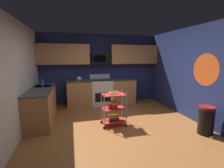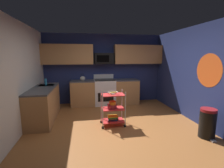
# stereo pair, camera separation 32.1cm
# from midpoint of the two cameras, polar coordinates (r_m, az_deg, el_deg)

# --- Properties ---
(floor) EXTENTS (4.40, 4.80, 0.04)m
(floor) POSITION_cam_midpoint_polar(r_m,az_deg,el_deg) (4.26, 3.67, -15.42)
(floor) COLOR #995B2D
(floor) RESTS_ON ground
(wall_back) EXTENTS (4.52, 0.06, 2.60)m
(wall_back) POSITION_cam_midpoint_polar(r_m,az_deg,el_deg) (6.26, -1.42, 5.31)
(wall_back) COLOR navy
(wall_back) RESTS_ON ground
(wall_left) EXTENTS (0.06, 4.80, 2.60)m
(wall_left) POSITION_cam_midpoint_polar(r_m,az_deg,el_deg) (3.99, -28.98, 1.48)
(wall_left) COLOR silver
(wall_left) RESTS_ON ground
(wall_right) EXTENTS (0.06, 4.80, 2.60)m
(wall_right) POSITION_cam_midpoint_polar(r_m,az_deg,el_deg) (4.91, 30.08, 2.73)
(wall_right) COLOR navy
(wall_right) RESTS_ON ground
(wall_flower_decal) EXTENTS (0.00, 0.82, 0.82)m
(wall_flower_decal) POSITION_cam_midpoint_polar(r_m,az_deg,el_deg) (4.63, 32.57, 4.02)
(wall_flower_decal) COLOR #E5591E
(counter_run) EXTENTS (3.45, 2.39, 0.92)m
(counter_run) POSITION_cam_midpoint_polar(r_m,az_deg,el_deg) (5.50, -8.43, -4.26)
(counter_run) COLOR #B27F4C
(counter_run) RESTS_ON ground
(oven_range) EXTENTS (0.76, 0.65, 1.10)m
(oven_range) POSITION_cam_midpoint_polar(r_m,az_deg,el_deg) (6.06, -1.10, -2.71)
(oven_range) COLOR white
(oven_range) RESTS_ON ground
(upper_cabinets) EXTENTS (4.40, 0.33, 0.70)m
(upper_cabinets) POSITION_cam_midpoint_polar(r_m,az_deg,el_deg) (6.04, -1.13, 10.37)
(upper_cabinets) COLOR #B27F4C
(microwave) EXTENTS (0.70, 0.39, 0.40)m
(microwave) POSITION_cam_midpoint_polar(r_m,az_deg,el_deg) (6.02, -1.30, 8.94)
(microwave) COLOR black
(rolling_cart) EXTENTS (0.64, 0.39, 0.91)m
(rolling_cart) POSITION_cam_midpoint_polar(r_m,az_deg,el_deg) (4.25, 2.49, -8.60)
(rolling_cart) COLOR silver
(rolling_cart) RESTS_ON ground
(fruit_bowl) EXTENTS (0.27, 0.27, 0.07)m
(fruit_bowl) POSITION_cam_midpoint_polar(r_m,az_deg,el_deg) (4.13, 2.53, -3.02)
(fruit_bowl) COLOR silver
(fruit_bowl) RESTS_ON rolling_cart
(mixing_bowl_large) EXTENTS (0.25, 0.25, 0.11)m
(mixing_bowl_large) POSITION_cam_midpoint_polar(r_m,az_deg,el_deg) (4.22, 2.24, -7.76)
(mixing_bowl_large) COLOR maroon
(mixing_bowl_large) RESTS_ON rolling_cart
(mixing_bowl_small) EXTENTS (0.18, 0.18, 0.08)m
(mixing_bowl_small) POSITION_cam_midpoint_polar(r_m,az_deg,el_deg) (4.16, 2.44, -6.62)
(mixing_bowl_small) COLOR orange
(mixing_bowl_small) RESTS_ON rolling_cart
(book_stack) EXTENTS (0.26, 0.19, 0.13)m
(book_stack) POSITION_cam_midpoint_polar(r_m,az_deg,el_deg) (4.33, 2.46, -11.79)
(book_stack) COLOR #1E4C8C
(book_stack) RESTS_ON rolling_cart
(kettle) EXTENTS (0.21, 0.18, 0.26)m
(kettle) POSITION_cam_midpoint_polar(r_m,az_deg,el_deg) (5.89, -8.79, 1.95)
(kettle) COLOR beige
(kettle) RESTS_ON counter_run
(dish_soap_bottle) EXTENTS (0.06, 0.06, 0.20)m
(dish_soap_bottle) POSITION_cam_midpoint_polar(r_m,az_deg,el_deg) (5.24, -20.66, 0.69)
(dish_soap_bottle) COLOR #2D8CBF
(dish_soap_bottle) RESTS_ON counter_run
(trash_can) EXTENTS (0.34, 0.42, 0.66)m
(trash_can) POSITION_cam_midpoint_polar(r_m,az_deg,el_deg) (4.33, 32.44, -11.59)
(trash_can) COLOR black
(trash_can) RESTS_ON ground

